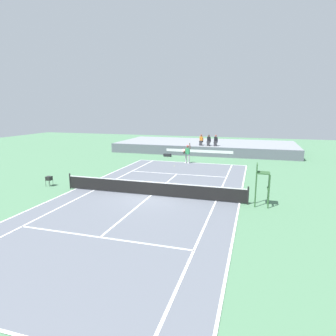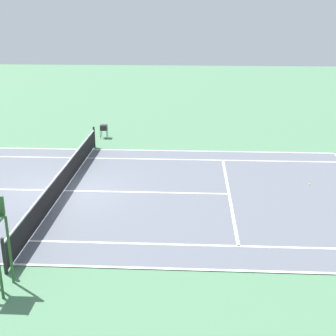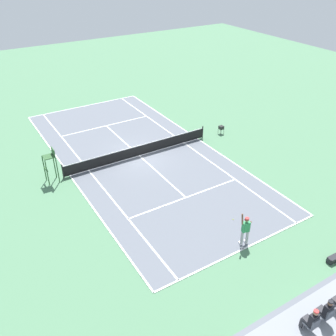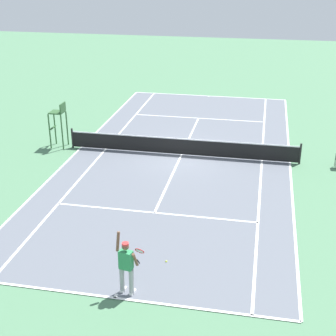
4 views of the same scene
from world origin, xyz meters
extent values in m
plane|color=#4C7A56|center=(0.00, 0.00, 0.00)|extent=(80.00, 80.00, 0.00)
cube|color=slate|center=(0.00, 0.00, 0.01)|extent=(10.98, 23.78, 0.02)
cube|color=white|center=(0.00, 11.89, 0.02)|extent=(10.98, 0.10, 0.01)
cube|color=white|center=(0.00, -11.89, 0.02)|extent=(10.98, 0.10, 0.01)
cube|color=white|center=(-5.49, 0.00, 0.02)|extent=(0.10, 23.78, 0.01)
cube|color=white|center=(5.49, 0.00, 0.02)|extent=(0.10, 23.78, 0.01)
cube|color=white|center=(-4.11, 0.00, 0.02)|extent=(0.10, 23.78, 0.01)
cube|color=white|center=(4.11, 0.00, 0.02)|extent=(0.10, 23.78, 0.01)
cube|color=white|center=(0.00, 6.40, 0.02)|extent=(8.22, 0.10, 0.01)
cube|color=white|center=(0.00, -6.40, 0.02)|extent=(8.22, 0.10, 0.01)
cube|color=white|center=(0.00, 0.00, 0.02)|extent=(0.10, 12.80, 0.01)
cube|color=white|center=(0.00, 11.79, 0.02)|extent=(0.10, 0.20, 0.01)
cube|color=white|center=(0.00, -11.79, 0.02)|extent=(0.10, 0.20, 0.01)
cylinder|color=black|center=(-5.94, 0.00, 0.54)|extent=(0.10, 0.10, 1.07)
cylinder|color=black|center=(5.94, 0.00, 0.54)|extent=(0.10, 0.10, 1.07)
cube|color=black|center=(0.00, 0.00, 0.48)|extent=(11.78, 0.02, 0.84)
cube|color=white|center=(0.00, 0.00, 0.90)|extent=(11.78, 0.03, 0.06)
cylinder|color=#9E9EA3|center=(-0.15, 11.55, 0.46)|extent=(0.15, 0.15, 0.92)
cylinder|color=#9E9EA3|center=(-0.46, 11.62, 0.46)|extent=(0.15, 0.15, 0.92)
cube|color=white|center=(-0.16, 11.49, 0.05)|extent=(0.18, 0.30, 0.10)
cube|color=white|center=(-0.47, 11.56, 0.05)|extent=(0.18, 0.30, 0.10)
cube|color=#2D8C51|center=(-0.30, 11.58, 1.22)|extent=(0.44, 0.32, 0.60)
sphere|color=brown|center=(-0.30, 11.58, 1.69)|extent=(0.22, 0.22, 0.22)
cylinder|color=red|center=(-0.30, 11.58, 1.78)|extent=(0.21, 0.21, 0.06)
cylinder|color=brown|center=(-0.06, 11.50, 1.78)|extent=(0.13, 0.23, 0.61)
cylinder|color=brown|center=(-0.58, 11.54, 1.24)|extent=(0.16, 0.34, 0.56)
cylinder|color=black|center=(-0.64, 11.43, 1.11)|extent=(0.08, 0.19, 0.25)
torus|color=red|center=(-0.64, 11.26, 1.37)|extent=(0.34, 0.25, 0.26)
cylinder|color=silver|center=(-0.64, 11.26, 1.37)|extent=(0.30, 0.21, 0.22)
sphere|color=#D1E533|center=(-1.15, 9.70, 0.03)|extent=(0.07, 0.07, 0.07)
cylinder|color=#2D562D|center=(7.04, 0.35, 0.95)|extent=(0.07, 0.07, 1.90)
cylinder|color=#2D562D|center=(7.04, -0.35, 0.95)|extent=(0.07, 0.07, 1.90)
cylinder|color=#2D562D|center=(6.34, 0.35, 0.95)|extent=(0.07, 0.07, 1.90)
cylinder|color=#2D562D|center=(6.34, -0.35, 0.95)|extent=(0.07, 0.07, 1.90)
cube|color=#2D562D|center=(6.69, 0.00, 1.93)|extent=(0.70, 0.70, 0.06)
cube|color=#2D562D|center=(6.34, 0.00, 2.20)|extent=(0.06, 0.70, 0.48)
cube|color=#2D562D|center=(7.01, 0.00, 1.04)|extent=(0.10, 0.70, 0.04)
cylinder|color=black|center=(-7.62, -0.02, 0.21)|extent=(0.02, 0.02, 0.42)
cylinder|color=black|center=(-7.62, 0.32, 0.21)|extent=(0.02, 0.02, 0.42)
camera|label=1|loc=(6.16, -16.71, 5.47)|focal=31.12mm
camera|label=2|loc=(16.71, 4.95, 6.88)|focal=50.17mm
camera|label=3|loc=(11.04, 22.27, 14.00)|focal=39.60mm
camera|label=4|loc=(-3.95, 23.56, 9.57)|focal=53.06mm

